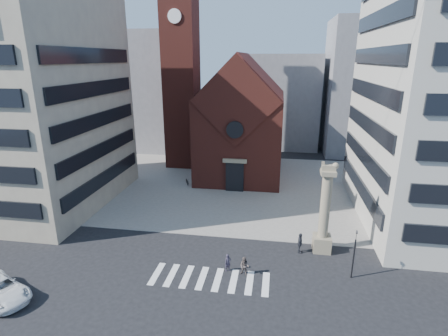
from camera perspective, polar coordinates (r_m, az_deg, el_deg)
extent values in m
plane|color=black|center=(32.52, -2.23, -14.53)|extent=(120.00, 120.00, 0.00)
cube|color=gray|center=(49.44, 2.05, -2.89)|extent=(46.00, 30.00, 0.05)
cube|color=maroon|center=(53.50, 2.91, 5.35)|extent=(12.00, 16.00, 12.00)
cube|color=maroon|center=(52.96, 3.06, 11.80)|extent=(12.00, 15.40, 12.00)
cube|color=maroon|center=(44.72, 1.90, 10.76)|extent=(11.76, 0.50, 11.76)
cylinder|color=black|center=(44.82, 1.78, 6.25)|extent=(2.20, 0.30, 2.20)
cube|color=black|center=(46.76, 1.75, -1.53)|extent=(2.40, 0.30, 4.00)
cube|color=gray|center=(46.02, 1.77, 1.16)|extent=(3.20, 0.40, 0.50)
cube|color=maroon|center=(57.21, -6.96, 15.14)|extent=(5.00, 5.00, 30.00)
cylinder|color=white|center=(54.97, -8.09, 23.36)|extent=(2.00, 0.20, 2.00)
cube|color=tan|center=(47.55, -29.93, 10.11)|extent=(18.00, 20.00, 26.00)
cube|color=gray|center=(71.99, -12.04, 12.16)|extent=(16.00, 14.00, 22.00)
cube|color=gray|center=(72.48, 9.52, 10.74)|extent=(14.00, 12.00, 18.00)
cube|color=gray|center=(71.14, 22.92, 11.94)|extent=(16.00, 14.00, 24.00)
cube|color=gray|center=(34.53, 15.65, -11.74)|extent=(1.60, 1.60, 1.50)
cylinder|color=gray|center=(32.91, 16.18, -6.02)|extent=(0.90, 0.90, 6.00)
cube|color=gray|center=(31.80, 16.67, -0.72)|extent=(1.30, 1.30, 0.40)
cube|color=gray|center=(31.69, 16.73, -0.03)|extent=(1.20, 0.50, 0.55)
sphere|color=gray|center=(31.70, 17.75, 0.35)|extent=(0.56, 0.56, 0.56)
cube|color=gray|center=(31.51, 15.89, 0.71)|extent=(0.25, 0.15, 0.35)
cylinder|color=black|center=(30.96, 20.37, -13.75)|extent=(0.12, 0.12, 3.50)
imported|color=black|center=(29.94, 20.81, -10.21)|extent=(0.13, 0.16, 0.80)
imported|color=#2C2737|center=(30.49, 0.63, -15.19)|extent=(0.68, 0.62, 1.55)
imported|color=#564A45|center=(30.01, 3.37, -15.71)|extent=(0.96, 0.85, 1.64)
imported|color=#25272D|center=(33.59, 12.28, -11.89)|extent=(0.53, 1.17, 1.96)
imported|color=black|center=(50.03, -6.02, -2.12)|extent=(1.31, 1.91, 0.95)
imported|color=black|center=(49.65, -4.32, -2.16)|extent=(1.16, 1.81, 1.06)
imported|color=black|center=(49.35, -2.58, -2.31)|extent=(1.31, 1.91, 0.95)
imported|color=black|center=(49.06, -0.83, -2.35)|extent=(1.16, 1.81, 1.06)
imported|color=black|center=(48.86, 0.94, -2.51)|extent=(1.31, 1.91, 0.95)
imported|color=black|center=(48.66, 2.73, -2.54)|extent=(1.16, 1.81, 1.06)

